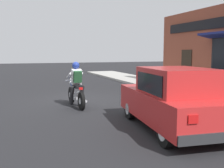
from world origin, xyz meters
The scene contains 4 objects.
ground_plane centered at (0.00, 0.00, 0.00)m, with size 80.00×80.00×0.00m, color black.
sidewalk_curb centered at (5.37, 3.00, 0.07)m, with size 2.60×22.00×0.14m, color #ADAAA3.
motorcycle_with_rider centered at (-0.46, -1.01, 0.68)m, with size 0.56×2.02×1.62m.
car_hatchback centered at (1.17, -4.69, 0.77)m, with size 2.08×3.95×1.57m.
Camera 1 is at (-2.57, -10.22, 1.94)m, focal length 42.00 mm.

